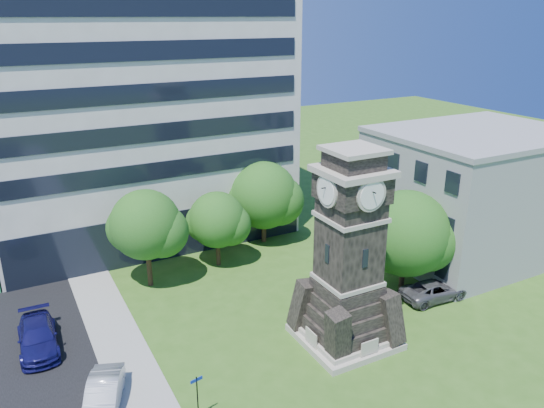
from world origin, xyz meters
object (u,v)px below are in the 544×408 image
car_street_mid (103,396)px  car_east_lot (434,290)px  clock_tower (348,263)px  park_bench (346,342)px  street_sign (197,395)px  car_street_north (38,337)px

car_street_mid → car_east_lot: car_street_mid is taller
clock_tower → car_east_lot: size_ratio=2.48×
car_east_lot → park_bench: size_ratio=3.08×
car_street_mid → clock_tower: bearing=17.6°
clock_tower → street_sign: (-10.54, -2.51, -3.57)m
car_street_north → car_east_lot: bearing=-13.0°
car_street_mid → car_east_lot: 22.95m
car_street_north → car_east_lot: car_street_north is taller
clock_tower → street_sign: clock_tower is taller
clock_tower → car_east_lot: clock_tower is taller
car_east_lot → street_sign: bearing=104.8°
street_sign → car_street_mid: bearing=127.9°
clock_tower → park_bench: 4.93m
car_street_mid → street_sign: size_ratio=1.69×
car_street_north → park_bench: 18.54m
clock_tower → car_street_mid: bearing=176.9°
car_street_north → street_sign: street_sign is taller
car_street_north → street_sign: bearing=-57.0°
car_street_mid → car_east_lot: (22.95, 0.36, -0.07)m
car_east_lot → car_street_mid: bearing=94.8°
car_east_lot → clock_tower: bearing=101.5°
car_street_north → clock_tower: bearing=-23.3°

